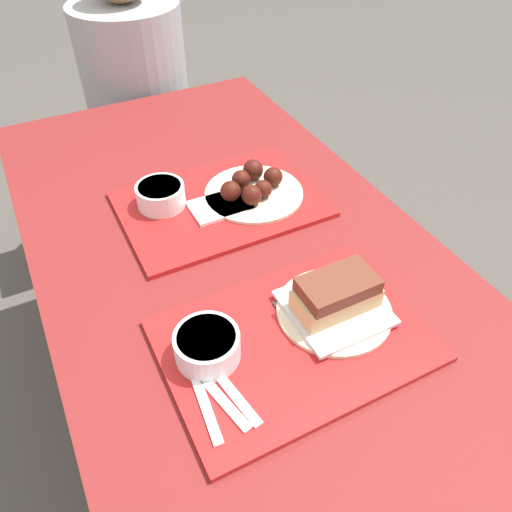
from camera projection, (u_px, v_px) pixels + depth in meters
The scene contains 15 objects.
ground_plane at pixel (253, 442), 1.53m from camera, with size 12.00×12.00×0.00m, color #4C4742.
picnic_table at pixel (251, 300), 1.09m from camera, with size 0.81×1.74×0.74m.
picnic_bench_far at pixel (128, 160), 1.97m from camera, with size 0.77×0.28×0.48m.
tray_near at pixel (294, 340), 0.89m from camera, with size 0.46×0.33×0.01m.
tray_far at pixel (220, 204), 1.18m from camera, with size 0.46×0.33×0.01m.
bowl_coleslaw_near at pixel (207, 345), 0.83m from camera, with size 0.11×0.11×0.05m.
brisket_sandwich_plate at pixel (336, 300), 0.90m from camera, with size 0.21×0.21×0.08m.
plastic_fork_near at pixel (215, 392), 0.80m from camera, with size 0.05×0.17×0.00m.
plastic_knife_near at pixel (228, 387), 0.81m from camera, with size 0.04×0.17×0.00m.
plastic_spoon_near at pixel (202, 398), 0.79m from camera, with size 0.03×0.17×0.00m.
condiment_packet at pixel (284, 305), 0.93m from camera, with size 0.04×0.03×0.01m.
bowl_coleslaw_far at pixel (161, 194), 1.15m from camera, with size 0.11×0.11×0.05m.
wings_plate_far at pixel (252, 187), 1.19m from camera, with size 0.24×0.24×0.06m.
napkin_far at pixel (220, 206), 1.16m from camera, with size 0.14×0.10×0.01m.
person_seated_across at pixel (133, 66), 1.75m from camera, with size 0.37×0.37×0.68m.
Camera 1 is at (-0.32, -0.66, 1.46)m, focal length 35.00 mm.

